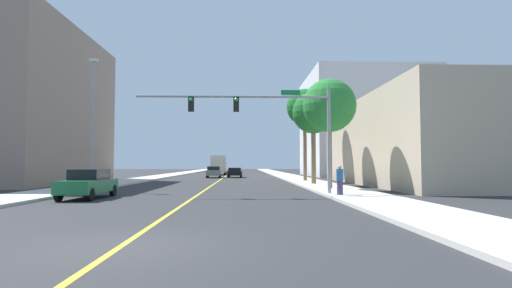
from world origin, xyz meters
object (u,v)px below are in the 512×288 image
pedestrian (340,180)px  palm_near (329,106)px  street_lamp (93,117)px  delivery_truck (219,165)px  traffic_signal_mast (267,115)px  palm_mid (313,113)px  car_gray (214,172)px  car_green (88,184)px  car_black (235,172)px  palm_far (305,108)px

pedestrian → palm_near: bearing=-103.9°
street_lamp → delivery_truck: (6.16, 39.94, -3.35)m
traffic_signal_mast → delivery_truck: (-5.50, 44.79, -2.89)m
palm_mid → delivery_truck: size_ratio=1.03×
palm_near → car_gray: palm_near is taller
car_green → car_gray: bearing=-96.7°
car_black → street_lamp: bearing=-108.0°
palm_near → car_black: bearing=105.0°
traffic_signal_mast → car_gray: size_ratio=2.52×
traffic_signal_mast → palm_near: bearing=46.0°
palm_mid → car_green: palm_mid is taller
palm_mid → palm_near: bearing=-90.1°
traffic_signal_mast → car_gray: 31.16m
traffic_signal_mast → palm_near: 6.73m
palm_mid → car_gray: 22.29m
traffic_signal_mast → palm_mid: bearing=67.7°
street_lamp → car_black: bearing=70.9°
palm_mid → delivery_truck: bearing=106.8°
pedestrian → palm_far: bearing=-99.9°
palm_far → pedestrian: bearing=-93.1°
palm_near → car_green: palm_near is taller
palm_near → palm_far: size_ratio=0.81×
car_gray → car_black: bearing=13.3°
traffic_signal_mast → pedestrian: bearing=-18.5°
palm_mid → palm_far: 6.63m
car_black → traffic_signal_mast: bearing=-84.3°
delivery_truck → pedestrian: size_ratio=4.81×
palm_near → car_gray: bearing=111.1°
palm_mid → car_gray: palm_mid is taller
car_gray → car_green: car_green is taller
street_lamp → pedestrian: size_ratio=5.60×
delivery_truck → car_green: bearing=-95.8°
street_lamp → pedestrian: street_lamp is taller
street_lamp → car_gray: 26.74m
pedestrian → delivery_truck: bearing=-85.3°
car_black → car_gray: (-2.79, -0.78, 0.06)m
palm_far → car_black: 16.86m
palm_far → delivery_truck: bearing=110.9°
car_black → delivery_truck: 13.90m
car_gray → palm_mid: bearing=-65.0°
palm_far → car_gray: (-10.17, 12.76, -6.75)m
palm_mid → pedestrian: (-0.78, -12.52, -5.20)m
street_lamp → traffic_signal_mast: bearing=-22.6°
car_green → pedestrian: size_ratio=2.75×
traffic_signal_mast → delivery_truck: size_ratio=1.45×
pedestrian → car_black: bearing=-85.7°
palm_far → car_green: size_ratio=2.13×
car_green → palm_far: bearing=-126.1°
palm_mid → traffic_signal_mast: bearing=-112.3°
palm_near → car_gray: size_ratio=1.72×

